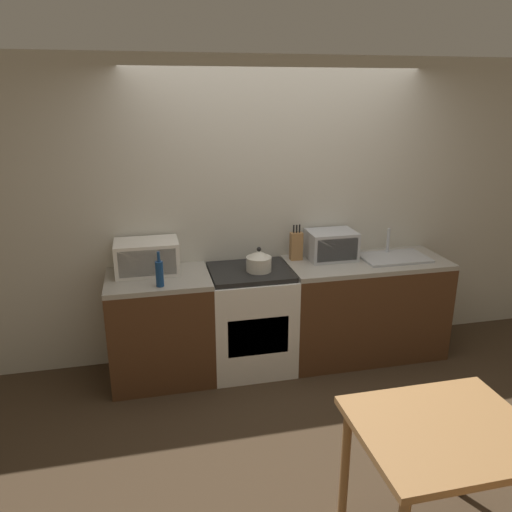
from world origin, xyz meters
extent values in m
plane|color=#3D2D1E|center=(0.00, 0.00, 0.00)|extent=(16.00, 16.00, 0.00)
cube|color=beige|center=(0.00, 0.94, 1.30)|extent=(10.00, 0.06, 2.60)
cube|color=#4C2D19|center=(-1.05, 0.60, 0.43)|extent=(0.83, 0.62, 0.86)
cube|color=#9E998E|center=(-1.05, 0.60, 0.88)|extent=(0.83, 0.62, 0.04)
cube|color=#4C2D19|center=(0.76, 0.60, 0.43)|extent=(1.41, 0.62, 0.86)
cube|color=#9E998E|center=(0.76, 0.60, 0.88)|extent=(1.41, 0.62, 0.04)
cube|color=silver|center=(-0.29, 0.60, 0.43)|extent=(0.69, 0.62, 0.86)
cube|color=black|center=(-0.29, 0.60, 0.88)|extent=(0.67, 0.57, 0.04)
cube|color=black|center=(-0.29, 0.30, 0.43)|extent=(0.50, 0.02, 0.32)
cylinder|color=beige|center=(-0.23, 0.56, 0.96)|extent=(0.21, 0.21, 0.12)
cone|color=beige|center=(-0.23, 0.56, 1.05)|extent=(0.20, 0.20, 0.06)
sphere|color=black|center=(-0.23, 0.56, 1.09)|extent=(0.04, 0.04, 0.04)
cube|color=silver|center=(-1.13, 0.73, 1.03)|extent=(0.51, 0.33, 0.27)
cube|color=black|center=(-1.13, 0.57, 1.03)|extent=(0.45, 0.01, 0.21)
cylinder|color=navy|center=(-1.04, 0.39, 1.00)|extent=(0.06, 0.06, 0.20)
cylinder|color=navy|center=(-1.04, 0.39, 1.14)|extent=(0.02, 0.02, 0.08)
cube|color=#9E7042|center=(0.16, 0.77, 1.02)|extent=(0.11, 0.07, 0.25)
cylinder|color=black|center=(0.13, 0.77, 1.18)|extent=(0.01, 0.01, 0.07)
cylinder|color=black|center=(0.16, 0.77, 1.18)|extent=(0.01, 0.01, 0.07)
cylinder|color=black|center=(0.18, 0.77, 1.18)|extent=(0.01, 0.01, 0.07)
cube|color=#ADAFB5|center=(0.47, 0.74, 1.02)|extent=(0.42, 0.31, 0.25)
cube|color=black|center=(0.47, 0.59, 1.02)|extent=(0.37, 0.01, 0.20)
cube|color=#ADAFB5|center=(1.01, 0.60, 0.91)|extent=(0.58, 0.38, 0.02)
cylinder|color=#ADAFB5|center=(1.01, 0.74, 1.03)|extent=(0.03, 0.03, 0.22)
cube|color=#9E7042|center=(0.24, -1.43, 0.74)|extent=(0.87, 0.73, 0.04)
cylinder|color=#9E7042|center=(-0.13, -1.13, 0.36)|extent=(0.05, 0.05, 0.72)
cylinder|color=#9E7042|center=(0.61, -1.13, 0.36)|extent=(0.05, 0.05, 0.72)
camera|label=1|loc=(-1.12, -3.22, 2.31)|focal=35.00mm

